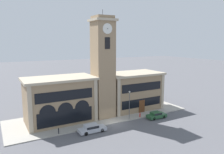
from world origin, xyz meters
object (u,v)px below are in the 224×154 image
(parked_car_near, at_px, (92,128))
(fire_hydrant, at_px, (140,115))
(parked_car_mid, at_px, (156,115))
(street_lamp, at_px, (129,101))
(bollard, at_px, (59,131))

(parked_car_near, relative_size, fire_hydrant, 5.54)
(fire_hydrant, bearing_deg, parked_car_mid, -34.90)
(parked_car_mid, bearing_deg, fire_hydrant, 146.22)
(parked_car_near, distance_m, parked_car_mid, 14.32)
(parked_car_mid, height_order, fire_hydrant, parked_car_mid)
(street_lamp, bearing_deg, fire_hydrant, -2.08)
(street_lamp, distance_m, fire_hydrant, 4.23)
(parked_car_near, height_order, parked_car_mid, parked_car_near)
(parked_car_mid, distance_m, fire_hydrant, 3.31)
(parked_car_near, height_order, fire_hydrant, parked_car_near)
(parked_car_mid, distance_m, street_lamp, 6.52)
(parked_car_near, xyz_separation_m, street_lamp, (9.02, 1.99, 3.19))
(parked_car_mid, xyz_separation_m, bollard, (-19.61, 1.85, -0.02))
(street_lamp, xyz_separation_m, bollard, (-14.30, -0.14, -3.24))
(parked_car_mid, bearing_deg, bollard, 175.72)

